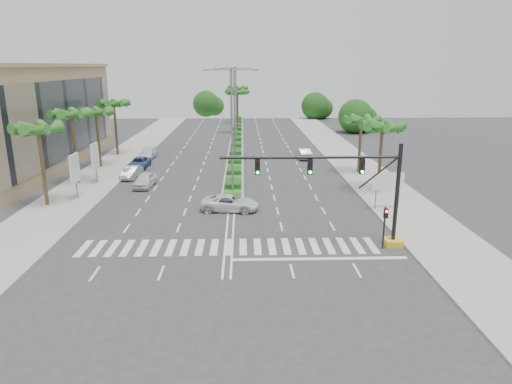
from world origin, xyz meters
TOP-DOWN VIEW (x-y plane):
  - ground at (0.00, 0.00)m, footprint 160.00×160.00m
  - footpath_right at (15.20, 20.00)m, footprint 6.00×120.00m
  - footpath_left at (-15.20, 20.00)m, footprint 6.00×120.00m
  - median at (0.00, 45.00)m, footprint 2.20×75.00m
  - median_grass at (0.00, 45.00)m, footprint 1.80×75.00m
  - building at (-26.00, 26.00)m, footprint 12.00×36.00m
  - signal_gantry at (9.27, -0.00)m, footprint 12.60×1.20m
  - pedestrian_signal at (10.60, -0.68)m, footprint 0.28×0.36m
  - direction_sign at (13.50, 7.99)m, footprint 2.70×0.11m
  - billboard_near at (-14.50, 12.00)m, footprint 0.18×2.10m
  - billboard_far at (-14.50, 18.00)m, footprint 0.18×2.10m
  - palm_left_near at (-16.50, 10.00)m, footprint 4.57×4.68m
  - palm_left_mid at (-16.50, 18.00)m, footprint 4.57×4.68m
  - palm_left_far at (-16.50, 26.00)m, footprint 4.57×4.68m
  - palm_left_end at (-16.50, 34.00)m, footprint 4.57×4.68m
  - palm_right_near at (14.50, 14.00)m, footprint 4.57×4.68m
  - palm_right_far at (14.50, 22.00)m, footprint 4.57×4.68m
  - palm_median_a at (0.00, 55.00)m, footprint 4.57×4.68m
  - palm_median_b at (0.00, 70.00)m, footprint 4.57×4.68m
  - streetlight_near at (0.00, 14.00)m, footprint 5.10×0.25m
  - streetlight_mid at (0.00, 30.00)m, footprint 5.10×0.25m
  - streetlight_far at (0.00, 46.00)m, footprint 5.10×0.25m
  - car_parked_a at (-9.13, 16.51)m, footprint 2.05×4.36m
  - car_parked_b at (-11.42, 20.47)m, footprint 1.87×4.14m
  - car_parked_c at (-11.68, 25.65)m, footprint 2.16×4.63m
  - car_parked_d at (-11.80, 31.50)m, footprint 2.31×4.82m
  - car_crossing at (-0.10, 8.27)m, footprint 5.22×2.89m
  - car_right at (9.27, 30.95)m, footprint 1.72×4.43m

SIDE VIEW (x-z plane):
  - ground at x=0.00m, z-range 0.00..0.00m
  - footpath_right at x=15.20m, z-range 0.00..0.15m
  - footpath_left at x=-15.20m, z-range 0.00..0.15m
  - median at x=0.00m, z-range 0.00..0.20m
  - median_grass at x=0.00m, z-range 0.20..0.24m
  - car_parked_c at x=-11.68m, z-range 0.00..1.28m
  - car_parked_b at x=-11.42m, z-range 0.00..1.32m
  - car_parked_d at x=-11.80m, z-range 0.00..1.35m
  - car_crossing at x=-0.10m, z-range 0.00..1.38m
  - car_right at x=9.27m, z-range 0.00..1.44m
  - car_parked_a at x=-9.13m, z-range 0.00..1.44m
  - pedestrian_signal at x=10.60m, z-range 0.54..3.54m
  - direction_sign at x=13.50m, z-range 0.75..4.15m
  - billboard_near at x=-14.50m, z-range 0.79..5.14m
  - billboard_far at x=-14.50m, z-range 0.79..5.14m
  - signal_gantry at x=9.27m, z-range -0.14..7.06m
  - palm_right_far at x=14.50m, z-range 2.54..9.29m
  - building at x=-26.00m, z-range 0.00..12.00m
  - palm_right_near at x=14.50m, z-range 2.68..9.73m
  - palm_left_far at x=-16.50m, z-range 2.82..10.17m
  - palm_left_near at x=-16.50m, z-range 2.91..10.46m
  - streetlight_near at x=0.00m, z-range 0.81..12.81m
  - streetlight_mid at x=0.00m, z-range 0.81..12.81m
  - streetlight_far at x=0.00m, z-range 0.81..12.81m
  - palm_left_end at x=-16.50m, z-range 3.01..10.76m
  - palm_left_mid at x=-16.50m, z-range 3.10..11.05m
  - palm_median_a at x=0.00m, z-range 3.15..11.20m
  - palm_median_b at x=0.00m, z-range 3.15..11.20m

